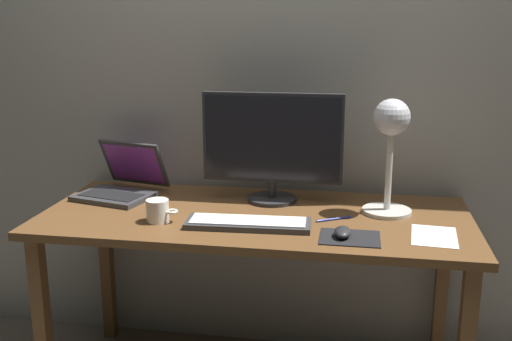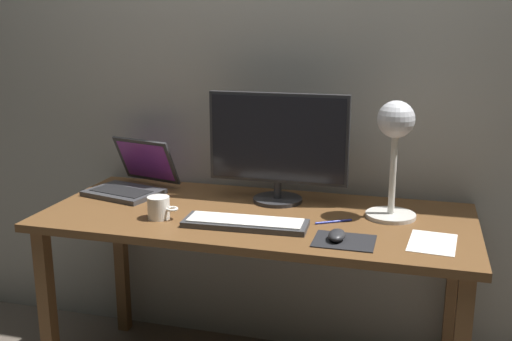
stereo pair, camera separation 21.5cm
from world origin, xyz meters
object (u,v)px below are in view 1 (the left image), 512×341
object	(u,v)px
mouse	(343,232)
pen	(334,219)
desk_lamp	(391,136)
laptop	(124,180)
keyboard_main	(247,223)
monitor	(272,143)
coffee_mug	(158,211)

from	to	relation	value
mouse	pen	distance (m)	0.18
desk_lamp	mouse	bearing A→B (deg)	-117.83
laptop	pen	bearing A→B (deg)	-12.10
keyboard_main	monitor	bearing A→B (deg)	82.44
mouse	laptop	bearing A→B (deg)	158.15
laptop	mouse	bearing A→B (deg)	-21.85
monitor	keyboard_main	xyz separation A→B (m)	(-0.04, -0.32, -0.22)
pen	monitor	bearing A→B (deg)	142.04
monitor	pen	bearing A→B (deg)	-37.96
desk_lamp	coffee_mug	distance (m)	0.89
coffee_mug	pen	world-z (taller)	coffee_mug
monitor	desk_lamp	distance (m)	0.46
monitor	laptop	world-z (taller)	monitor
keyboard_main	coffee_mug	xyz separation A→B (m)	(-0.33, -0.00, 0.03)
mouse	pen	world-z (taller)	mouse
laptop	coffee_mug	xyz separation A→B (m)	(0.25, -0.31, -0.02)
keyboard_main	desk_lamp	xyz separation A→B (m)	(0.49, 0.24, 0.28)
monitor	pen	distance (m)	0.40
coffee_mug	pen	bearing A→B (deg)	11.13
coffee_mug	pen	xyz separation A→B (m)	(0.62, 0.12, -0.04)
mouse	coffee_mug	distance (m)	0.66
desk_lamp	mouse	world-z (taller)	desk_lamp
keyboard_main	desk_lamp	world-z (taller)	desk_lamp
keyboard_main	desk_lamp	size ratio (longest dim) A/B	1.03
desk_lamp	laptop	bearing A→B (deg)	176.25
laptop	desk_lamp	bearing A→B (deg)	-3.75
laptop	mouse	xyz separation A→B (m)	(0.91, -0.37, -0.04)
mouse	keyboard_main	bearing A→B (deg)	170.06
monitor	laptop	distance (m)	0.65
mouse	monitor	bearing A→B (deg)	127.71
keyboard_main	laptop	distance (m)	0.66
laptop	mouse	world-z (taller)	laptop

